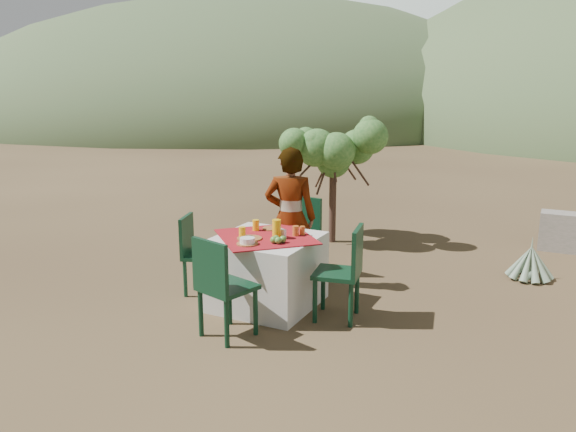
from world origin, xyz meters
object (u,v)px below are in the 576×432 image
(table, at_px, (266,271))
(agave, at_px, (530,263))
(person, at_px, (290,218))
(chair_right, at_px, (345,269))
(chair_left, at_px, (197,250))
(juice_pitcher, at_px, (277,229))
(shrub_tree, at_px, (338,156))
(chair_far, at_px, (300,233))
(chair_near, at_px, (221,284))

(table, distance_m, agave, 3.30)
(person, bearing_deg, chair_right, 125.97)
(chair_left, height_order, juice_pitcher, juice_pitcher)
(person, distance_m, shrub_tree, 2.11)
(shrub_tree, distance_m, agave, 3.00)
(chair_left, xyz_separation_m, agave, (3.37, 2.19, -0.29))
(juice_pitcher, bearing_deg, person, 104.61)
(chair_far, xyz_separation_m, chair_right, (0.96, -0.98, -0.01))
(chair_near, bearing_deg, agave, -112.92)
(table, xyz_separation_m, chair_left, (-0.88, -0.02, 0.11))
(chair_near, height_order, juice_pitcher, chair_near)
(person, bearing_deg, table, 73.80)
(agave, bearing_deg, shrub_tree, 169.13)
(person, height_order, juice_pitcher, person)
(table, bearing_deg, shrub_tree, 95.55)
(chair_right, bearing_deg, table, -99.23)
(chair_left, bearing_deg, juice_pitcher, -108.55)
(chair_far, height_order, chair_near, chair_far)
(person, height_order, agave, person)
(chair_right, distance_m, juice_pitcher, 0.82)
(chair_near, bearing_deg, juice_pitcher, -81.56)
(chair_right, bearing_deg, agave, 133.43)
(chair_near, distance_m, juice_pitcher, 0.96)
(chair_far, height_order, shrub_tree, shrub_tree)
(table, bearing_deg, chair_left, -178.71)
(chair_left, bearing_deg, chair_far, -56.93)
(chair_left, height_order, shrub_tree, shrub_tree)
(chair_left, relative_size, agave, 1.50)
(chair_near, bearing_deg, table, -72.63)
(table, distance_m, chair_right, 0.90)
(chair_far, relative_size, chair_near, 1.02)
(shrub_tree, bearing_deg, person, -83.67)
(chair_left, xyz_separation_m, person, (0.85, 0.67, 0.32))
(chair_far, bearing_deg, juice_pitcher, -69.54)
(table, xyz_separation_m, agave, (2.48, 2.17, -0.18))
(chair_far, relative_size, juice_pitcher, 4.96)
(chair_left, relative_size, person, 0.54)
(chair_far, bearing_deg, person, -74.94)
(chair_far, bearing_deg, table, -77.20)
(chair_near, bearing_deg, shrub_tree, -69.81)
(chair_right, height_order, agave, chair_right)
(chair_right, distance_m, person, 1.16)
(chair_far, distance_m, juice_pitcher, 1.09)
(chair_left, distance_m, shrub_tree, 2.90)
(chair_right, bearing_deg, shrub_tree, -166.81)
(table, height_order, person, person)
(chair_near, height_order, chair_right, chair_near)
(chair_near, height_order, person, person)
(chair_near, xyz_separation_m, juice_pitcher, (0.11, 0.90, 0.32))
(shrub_tree, height_order, juice_pitcher, shrub_tree)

